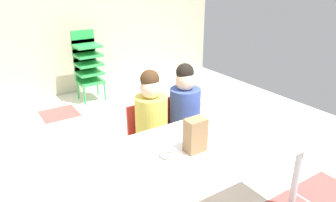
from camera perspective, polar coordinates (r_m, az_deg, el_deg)
name	(u,v)px	position (r m, az deg, el deg)	size (l,w,h in m)	color
ground_plane	(123,194)	(2.60, -8.08, -16.33)	(5.56, 4.99, 0.02)	silver
back_wall	(30,0)	(4.46, -23.71, 16.47)	(5.56, 0.10, 2.59)	beige
craft_table	(168,164)	(1.97, -0.03, -11.29)	(1.90, 0.76, 0.56)	white
seated_child_near_camera	(151,115)	(2.51, -3.14, -2.48)	(0.32, 0.32, 0.92)	red
seated_child_middle_seat	(184,106)	(2.68, 3.00, -0.86)	(0.34, 0.34, 0.92)	red
kid_chair_green_stack	(87,62)	(4.31, -14.39, 6.87)	(0.32, 0.30, 0.92)	green
paper_bag_brown	(195,135)	(1.96, 4.99, -6.19)	(0.13, 0.09, 0.22)	#9E754C
paper_plate_near_edge	(169,156)	(1.95, 0.14, -9.99)	(0.18, 0.18, 0.01)	white
paper_plate_center_table	(113,166)	(1.89, -9.91, -11.52)	(0.18, 0.18, 0.01)	white
donut_powdered_on_plate	(169,153)	(1.94, 0.14, -9.44)	(0.12, 0.12, 0.04)	white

